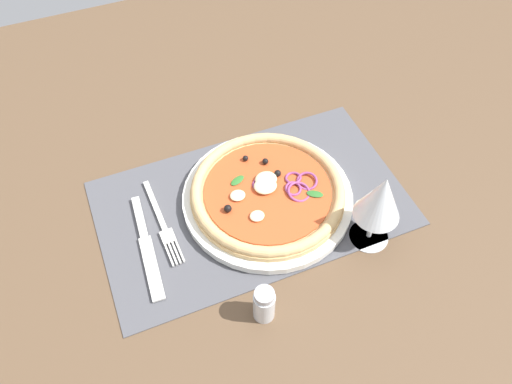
% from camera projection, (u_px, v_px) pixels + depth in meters
% --- Properties ---
extents(ground_plane, '(1.90, 1.40, 0.02)m').
position_uv_depth(ground_plane, '(252.00, 207.00, 0.87)').
color(ground_plane, brown).
extents(placemat, '(0.52, 0.31, 0.00)m').
position_uv_depth(placemat, '(252.00, 203.00, 0.86)').
color(placemat, '#4C4C51').
rests_on(placemat, ground_plane).
extents(plate, '(0.29, 0.29, 0.01)m').
position_uv_depth(plate, '(268.00, 197.00, 0.85)').
color(plate, silver).
rests_on(plate, placemat).
extents(pizza, '(0.26, 0.26, 0.03)m').
position_uv_depth(pizza, '(268.00, 191.00, 0.84)').
color(pizza, tan).
rests_on(pizza, plate).
extents(fork, '(0.02, 0.18, 0.00)m').
position_uv_depth(fork, '(163.00, 225.00, 0.82)').
color(fork, silver).
rests_on(fork, placemat).
extents(knife, '(0.03, 0.20, 0.01)m').
position_uv_depth(knife, '(147.00, 247.00, 0.80)').
color(knife, silver).
rests_on(knife, placemat).
extents(wine_glass, '(0.07, 0.07, 0.15)m').
position_uv_depth(wine_glass, '(380.00, 200.00, 0.74)').
color(wine_glass, silver).
rests_on(wine_glass, ground_plane).
extents(pepper_shaker, '(0.03, 0.03, 0.07)m').
position_uv_depth(pepper_shaker, '(264.00, 304.00, 0.71)').
color(pepper_shaker, silver).
rests_on(pepper_shaker, ground_plane).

